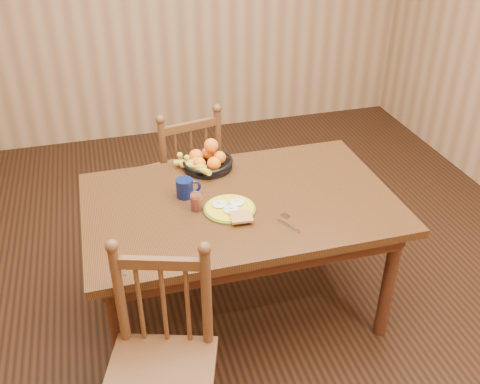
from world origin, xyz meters
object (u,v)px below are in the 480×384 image
object	(u,v)px
coffee_mug	(185,188)
chair_near	(162,365)
dining_table	(240,214)
fruit_bowl	(207,161)
chair_far	(185,175)
breakfast_plate	(230,209)

from	to	relation	value
coffee_mug	chair_near	bearing A→B (deg)	-108.29
dining_table	fruit_bowl	distance (m)	0.41
chair_far	coffee_mug	distance (m)	0.77
fruit_bowl	breakfast_plate	bearing A→B (deg)	-87.68
breakfast_plate	fruit_bowl	bearing A→B (deg)	92.32
dining_table	chair_near	bearing A→B (deg)	-126.93
dining_table	fruit_bowl	xyz separation A→B (m)	(-0.09, 0.38, 0.13)
dining_table	breakfast_plate	xyz separation A→B (m)	(-0.07, -0.08, 0.10)
breakfast_plate	fruit_bowl	distance (m)	0.46
chair_far	fruit_bowl	bearing A→B (deg)	87.83
dining_table	chair_far	bearing A→B (deg)	101.17
dining_table	chair_far	world-z (taller)	chair_far
chair_far	breakfast_plate	distance (m)	0.93
dining_table	breakfast_plate	bearing A→B (deg)	-131.85
coffee_mug	dining_table	bearing A→B (deg)	-23.72
chair_near	breakfast_plate	distance (m)	0.84
chair_near	coffee_mug	bearing A→B (deg)	89.76
fruit_bowl	chair_far	bearing A→B (deg)	98.99
chair_far	breakfast_plate	world-z (taller)	chair_far
dining_table	breakfast_plate	world-z (taller)	breakfast_plate
chair_far	chair_near	world-z (taller)	chair_near
breakfast_plate	coffee_mug	world-z (taller)	coffee_mug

